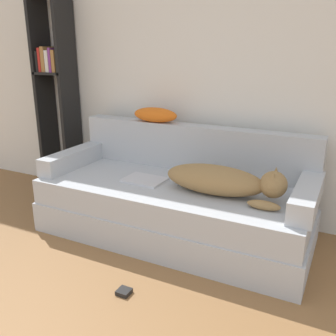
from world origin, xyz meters
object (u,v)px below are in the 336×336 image
(couch, at_px, (174,210))
(laptop, at_px, (144,180))
(throw_pillow, at_px, (155,115))
(dog, at_px, (222,181))
(power_adapter, at_px, (124,292))
(bookshelf, at_px, (56,85))

(couch, distance_m, laptop, 0.32)
(throw_pillow, bearing_deg, laptop, -73.35)
(laptop, relative_size, throw_pillow, 0.81)
(dog, xyz_separation_m, throw_pillow, (-0.75, 0.41, 0.34))
(dog, xyz_separation_m, power_adapter, (-0.34, -0.76, -0.52))
(dog, relative_size, throw_pillow, 2.15)
(bookshelf, distance_m, power_adapter, 2.23)
(couch, distance_m, throw_pillow, 0.83)
(couch, xyz_separation_m, bookshelf, (-1.48, 0.41, 0.85))
(laptop, xyz_separation_m, bookshelf, (-1.25, 0.47, 0.62))
(laptop, xyz_separation_m, power_adapter, (0.29, -0.76, -0.43))
(laptop, relative_size, bookshelf, 0.17)
(dog, bearing_deg, power_adapter, -114.21)
(couch, distance_m, power_adapter, 0.84)
(dog, bearing_deg, laptop, 179.64)
(couch, relative_size, power_adapter, 26.12)
(bookshelf, bearing_deg, dog, -14.01)
(laptop, xyz_separation_m, throw_pillow, (-0.12, 0.41, 0.43))
(couch, xyz_separation_m, throw_pillow, (-0.35, 0.36, 0.66))
(dog, distance_m, power_adapter, 0.98)
(dog, height_order, power_adapter, dog)
(dog, relative_size, bookshelf, 0.45)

